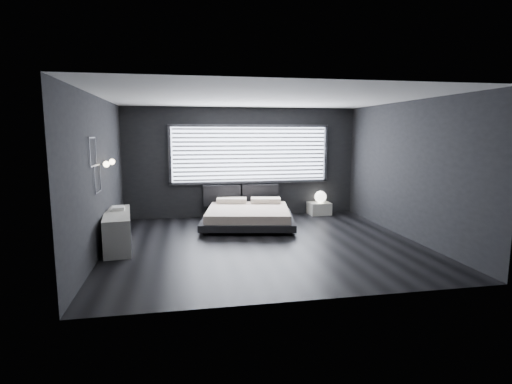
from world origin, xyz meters
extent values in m
plane|color=black|center=(0.00, 0.00, 0.00)|extent=(6.00, 6.00, 0.00)
plane|color=silver|center=(0.00, 0.00, 2.80)|extent=(6.00, 6.00, 0.00)
cube|color=black|center=(0.00, 2.75, 1.40)|extent=(6.00, 0.04, 2.80)
cube|color=black|center=(0.00, -2.75, 1.40)|extent=(6.00, 0.04, 2.80)
cube|color=black|center=(-3.00, 0.00, 1.40)|extent=(0.04, 5.50, 2.80)
cube|color=black|center=(3.00, 0.00, 1.40)|extent=(0.04, 5.50, 2.80)
cube|color=white|center=(0.20, 2.73, 1.61)|extent=(4.00, 0.02, 1.38)
cube|color=#47474C|center=(-1.84, 2.70, 1.61)|extent=(0.06, 0.08, 1.48)
cube|color=#47474C|center=(2.24, 2.70, 1.61)|extent=(0.06, 0.08, 1.48)
cube|color=#47474C|center=(0.20, 2.70, 2.34)|extent=(4.14, 0.08, 0.06)
cube|color=#47474C|center=(0.20, 2.70, 0.88)|extent=(4.14, 0.08, 0.06)
cube|color=silver|center=(0.20, 2.67, 1.61)|extent=(3.94, 0.03, 1.32)
cube|color=black|center=(-0.56, 2.64, 0.57)|extent=(0.96, 0.16, 0.52)
cube|color=black|center=(0.44, 2.64, 0.57)|extent=(0.96, 0.16, 0.52)
cylinder|color=silver|center=(-2.95, 0.05, 1.60)|extent=(0.10, 0.02, 0.02)
sphere|color=#FFE5B7|center=(-2.88, 0.05, 1.60)|extent=(0.11, 0.11, 0.11)
cylinder|color=silver|center=(-2.95, 0.65, 1.60)|extent=(0.10, 0.02, 0.02)
sphere|color=#FFE5B7|center=(-2.88, 0.65, 1.60)|extent=(0.11, 0.11, 0.11)
cube|color=#47474C|center=(-2.98, -0.55, 2.08)|extent=(0.01, 0.46, 0.02)
cube|color=#47474C|center=(-2.98, -0.55, 1.62)|extent=(0.01, 0.46, 0.02)
cube|color=#47474C|center=(-2.98, -0.32, 1.85)|extent=(0.01, 0.02, 0.46)
cube|color=#47474C|center=(-2.98, -0.78, 1.85)|extent=(0.01, 0.02, 0.46)
cube|color=#47474C|center=(-2.98, -0.30, 1.61)|extent=(0.01, 0.46, 0.02)
cube|color=#47474C|center=(-2.98, -0.30, 1.15)|extent=(0.01, 0.46, 0.02)
cube|color=#47474C|center=(-2.98, -0.07, 1.38)|extent=(0.01, 0.02, 0.46)
cube|color=#47474C|center=(-2.98, -0.53, 1.38)|extent=(0.01, 0.02, 0.46)
cube|color=black|center=(-1.09, 0.93, 0.04)|extent=(0.13, 0.13, 0.08)
cube|color=black|center=(0.68, 0.59, 0.04)|extent=(0.13, 0.13, 0.08)
cube|color=black|center=(-0.79, 2.51, 0.04)|extent=(0.13, 0.13, 0.08)
cube|color=black|center=(0.98, 2.17, 0.04)|extent=(0.13, 0.13, 0.08)
cube|color=black|center=(-0.06, 1.55, 0.15)|extent=(2.42, 2.34, 0.15)
cube|color=beige|center=(-0.06, 1.55, 0.32)|extent=(2.17, 2.17, 0.19)
cube|color=beige|center=(-0.34, 2.35, 0.48)|extent=(0.80, 0.53, 0.12)
cube|color=beige|center=(0.50, 2.20, 0.48)|extent=(0.80, 0.53, 0.12)
cube|color=silver|center=(2.02, 2.50, 0.16)|extent=(0.57, 0.49, 0.32)
sphere|color=white|center=(2.05, 2.48, 0.48)|extent=(0.31, 0.31, 0.31)
cube|color=silver|center=(-2.78, 0.27, 0.33)|extent=(0.67, 1.72, 0.67)
cube|color=#47474C|center=(-2.55, 0.30, 0.33)|extent=(0.21, 1.64, 0.65)
cube|color=white|center=(-2.80, 0.56, 0.69)|extent=(0.28, 0.35, 0.04)
cube|color=white|center=(-2.79, 0.54, 0.72)|extent=(0.26, 0.32, 0.03)
camera|label=1|loc=(-1.56, -7.46, 2.16)|focal=28.00mm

